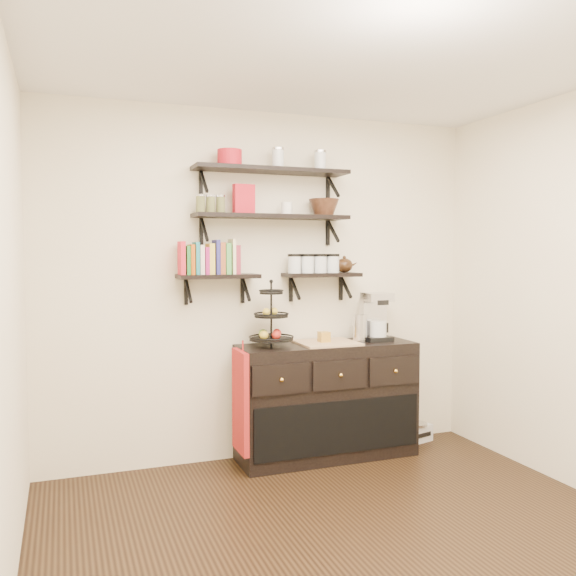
% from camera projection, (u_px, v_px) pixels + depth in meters
% --- Properties ---
extents(floor, '(3.50, 3.50, 0.00)m').
position_uv_depth(floor, '(370.00, 556.00, 3.24)').
color(floor, black).
rests_on(floor, ground).
extents(ceiling, '(3.50, 3.50, 0.02)m').
position_uv_depth(ceiling, '(375.00, 37.00, 3.08)').
color(ceiling, white).
rests_on(ceiling, back_wall).
extents(back_wall, '(3.50, 0.02, 2.70)m').
position_uv_depth(back_wall, '(266.00, 286.00, 4.79)').
color(back_wall, white).
rests_on(back_wall, ground).
extents(left_wall, '(0.02, 3.50, 2.70)m').
position_uv_depth(left_wall, '(1.00, 316.00, 2.55)').
color(left_wall, white).
rests_on(left_wall, ground).
extents(shelf_top, '(1.20, 0.27, 0.23)m').
position_uv_depth(shelf_top, '(272.00, 171.00, 4.62)').
color(shelf_top, black).
rests_on(shelf_top, back_wall).
extents(shelf_mid, '(1.20, 0.27, 0.23)m').
position_uv_depth(shelf_mid, '(272.00, 217.00, 4.64)').
color(shelf_mid, black).
rests_on(shelf_mid, back_wall).
extents(shelf_low_left, '(0.60, 0.25, 0.23)m').
position_uv_depth(shelf_low_left, '(218.00, 277.00, 4.53)').
color(shelf_low_left, black).
rests_on(shelf_low_left, back_wall).
extents(shelf_low_right, '(0.60, 0.25, 0.23)m').
position_uv_depth(shelf_low_right, '(321.00, 276.00, 4.83)').
color(shelf_low_right, black).
rests_on(shelf_low_right, back_wall).
extents(cookbooks, '(0.43, 0.15, 0.26)m').
position_uv_depth(cookbooks, '(211.00, 259.00, 4.51)').
color(cookbooks, red).
rests_on(cookbooks, shelf_low_left).
extents(glass_canisters, '(0.43, 0.10, 0.13)m').
position_uv_depth(glass_canisters, '(314.00, 265.00, 4.80)').
color(glass_canisters, silver).
rests_on(glass_canisters, shelf_low_right).
extents(sideboard, '(1.40, 0.50, 0.92)m').
position_uv_depth(sideboard, '(327.00, 400.00, 4.77)').
color(sideboard, black).
rests_on(sideboard, floor).
extents(fruit_stand, '(0.33, 0.33, 0.49)m').
position_uv_depth(fruit_stand, '(271.00, 325.00, 4.58)').
color(fruit_stand, black).
rests_on(fruit_stand, sideboard).
extents(candle, '(0.08, 0.08, 0.08)m').
position_uv_depth(candle, '(324.00, 337.00, 4.74)').
color(candle, '#AD7E28').
rests_on(candle, sideboard).
extents(coffee_maker, '(0.21, 0.20, 0.39)m').
position_uv_depth(coffee_maker, '(375.00, 318.00, 4.91)').
color(coffee_maker, black).
rests_on(coffee_maker, sideboard).
extents(thermal_carafe, '(0.11, 0.11, 0.22)m').
position_uv_depth(thermal_carafe, '(360.00, 328.00, 4.82)').
color(thermal_carafe, silver).
rests_on(thermal_carafe, sideboard).
extents(apron, '(0.04, 0.32, 0.74)m').
position_uv_depth(apron, '(240.00, 401.00, 4.42)').
color(apron, '#A42411').
rests_on(apron, sideboard).
extents(radio, '(0.29, 0.22, 0.16)m').
position_uv_depth(radio, '(417.00, 432.00, 5.18)').
color(radio, silver).
rests_on(radio, floor).
extents(recipe_box, '(0.17, 0.08, 0.22)m').
position_uv_depth(recipe_box, '(244.00, 199.00, 4.55)').
color(recipe_box, '#B41422').
rests_on(recipe_box, shelf_mid).
extents(walnut_bowl, '(0.24, 0.24, 0.13)m').
position_uv_depth(walnut_bowl, '(324.00, 207.00, 4.78)').
color(walnut_bowl, black).
rests_on(walnut_bowl, shelf_mid).
extents(ramekins, '(0.09, 0.09, 0.10)m').
position_uv_depth(ramekins, '(287.00, 209.00, 4.67)').
color(ramekins, white).
rests_on(ramekins, shelf_mid).
extents(teapot, '(0.21, 0.18, 0.14)m').
position_uv_depth(teapot, '(344.00, 264.00, 4.89)').
color(teapot, black).
rests_on(teapot, shelf_low_right).
extents(red_pot, '(0.18, 0.18, 0.12)m').
position_uv_depth(red_pot, '(230.00, 158.00, 4.50)').
color(red_pot, '#B41422').
rests_on(red_pot, shelf_top).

